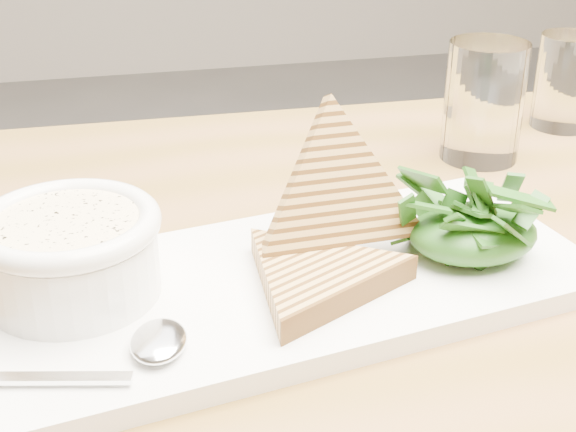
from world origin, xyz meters
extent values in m
cube|color=brown|center=(-0.09, -0.25, 0.75)|extent=(1.29, 0.88, 0.04)
cube|color=white|center=(-0.22, -0.20, 0.78)|extent=(0.44, 0.25, 0.02)
cylinder|color=white|center=(-0.37, -0.19, 0.81)|extent=(0.11, 0.11, 0.04)
cylinder|color=beige|center=(-0.37, -0.19, 0.83)|extent=(0.09, 0.09, 0.01)
torus|color=white|center=(-0.37, -0.19, 0.84)|extent=(0.12, 0.12, 0.01)
ellipsoid|color=#173A12|center=(-0.09, -0.20, 0.80)|extent=(0.09, 0.07, 0.04)
ellipsoid|color=silver|center=(-0.32, -0.26, 0.79)|extent=(0.04, 0.05, 0.01)
cube|color=silver|center=(-0.39, -0.28, 0.79)|extent=(0.11, 0.03, 0.00)
cylinder|color=white|center=(0.01, 0.00, 0.83)|extent=(0.07, 0.07, 0.11)
cylinder|color=white|center=(0.13, 0.06, 0.82)|extent=(0.06, 0.06, 0.10)
camera|label=1|loc=(-0.33, -0.66, 1.07)|focal=50.00mm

